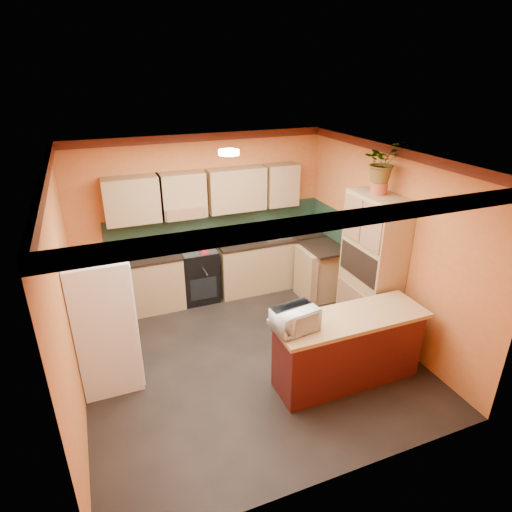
{
  "coord_description": "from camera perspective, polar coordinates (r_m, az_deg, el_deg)",
  "views": [
    {
      "loc": [
        -1.68,
        -4.51,
        3.64
      ],
      "look_at": [
        0.3,
        0.45,
        1.26
      ],
      "focal_mm": 30.0,
      "sensor_mm": 36.0,
      "label": 1
    }
  ],
  "objects": [
    {
      "name": "fern_pot",
      "position": [
        5.89,
        16.07,
        8.72
      ],
      "size": [
        0.22,
        0.22,
        0.16
      ],
      "primitive_type": "cylinder",
      "color": "#A73F28",
      "rests_on": "pantry"
    },
    {
      "name": "sink",
      "position": [
        7.45,
        2.61,
        2.68
      ],
      "size": [
        0.48,
        0.4,
        0.03
      ],
      "primitive_type": "cube",
      "color": "silver",
      "rests_on": "countertop_back"
    },
    {
      "name": "countertop_back",
      "position": [
        7.2,
        -3.04,
        1.58
      ],
      "size": [
        3.65,
        0.62,
        0.04
      ],
      "primitive_type": "cube",
      "color": "black",
      "rests_on": "base_cabinets_back"
    },
    {
      "name": "fridge",
      "position": [
        5.45,
        -19.53,
        -8.33
      ],
      "size": [
        0.68,
        0.66,
        1.7
      ],
      "primitive_type": "cube",
      "color": "white",
      "rests_on": "ground"
    },
    {
      "name": "breakfast_bar",
      "position": [
        5.5,
        12.1,
        -12.22
      ],
      "size": [
        1.8,
        0.55,
        0.88
      ],
      "primitive_type": "cube",
      "color": "#541913",
      "rests_on": "ground"
    },
    {
      "name": "base_cabinets_right",
      "position": [
        7.35,
        8.94,
        -2.13
      ],
      "size": [
        0.6,
        0.8,
        0.88
      ],
      "primitive_type": "cube",
      "color": "#A58057",
      "rests_on": "ground"
    },
    {
      "name": "bar_top",
      "position": [
        5.24,
        12.54,
        -8.11
      ],
      "size": [
        1.9,
        0.65,
        0.05
      ],
      "primitive_type": "cube",
      "color": "tan",
      "rests_on": "breakfast_bar"
    },
    {
      "name": "room_shell",
      "position": [
        5.32,
        -2.17,
        7.02
      ],
      "size": [
        4.24,
        4.24,
        2.72
      ],
      "color": "black",
      "rests_on": "ground"
    },
    {
      "name": "stove",
      "position": [
        7.23,
        -7.65,
        -2.39
      ],
      "size": [
        0.58,
        0.58,
        0.91
      ],
      "primitive_type": "cube",
      "color": "black",
      "rests_on": "ground"
    },
    {
      "name": "fern",
      "position": [
        5.82,
        16.46,
        11.97
      ],
      "size": [
        0.57,
        0.53,
        0.52
      ],
      "primitive_type": "imported",
      "rotation": [
        0.0,
        0.0,
        0.31
      ],
      "color": "#A58057",
      "rests_on": "fern_pot"
    },
    {
      "name": "pantry",
      "position": [
        6.23,
        15.17,
        -1.45
      ],
      "size": [
        0.48,
        0.9,
        2.1
      ],
      "primitive_type": "cube",
      "color": "#A58057",
      "rests_on": "ground"
    },
    {
      "name": "base_cabinets_back",
      "position": [
        7.39,
        -2.96,
        -1.72
      ],
      "size": [
        3.65,
        0.6,
        0.88
      ],
      "primitive_type": "cube",
      "color": "#A58057",
      "rests_on": "ground"
    },
    {
      "name": "microwave",
      "position": [
        4.82,
        5.21,
        -8.42
      ],
      "size": [
        0.53,
        0.4,
        0.27
      ],
      "primitive_type": "imported",
      "rotation": [
        0.0,
        0.0,
        0.15
      ],
      "color": "white",
      "rests_on": "bar_top"
    },
    {
      "name": "kettle",
      "position": [
        6.98,
        -7.0,
        1.58
      ],
      "size": [
        0.19,
        0.19,
        0.18
      ],
      "primitive_type": null,
      "rotation": [
        0.0,
        0.0,
        -0.11
      ],
      "color": "#B70C20",
      "rests_on": "stove"
    },
    {
      "name": "countertop_right",
      "position": [
        7.16,
        9.17,
        1.18
      ],
      "size": [
        0.62,
        0.8,
        0.04
      ],
      "primitive_type": "cube",
      "color": "black",
      "rests_on": "base_cabinets_right"
    }
  ]
}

